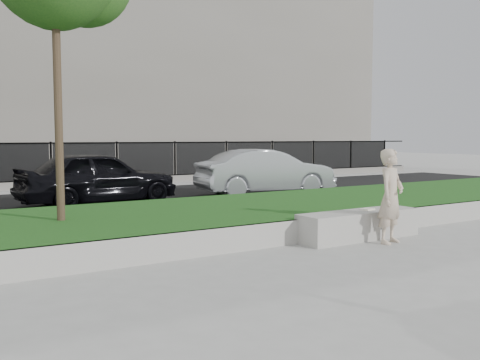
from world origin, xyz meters
TOP-DOWN VIEW (x-y plane):
  - ground at (0.00, 0.00)m, footprint 90.00×90.00m
  - grass_bank at (0.00, 3.00)m, footprint 34.00×4.00m
  - grass_kerb at (0.00, 1.04)m, footprint 34.00×0.08m
  - street at (0.00, 8.50)m, footprint 34.00×7.00m
  - far_pavement at (0.00, 13.00)m, footprint 34.00×3.00m
  - iron_fence at (0.00, 12.00)m, footprint 32.00×0.30m
  - building_facade at (0.00, 20.00)m, footprint 34.00×10.00m
  - stone_bench at (1.95, 0.80)m, footprint 2.37×0.59m
  - man at (2.12, 0.25)m, footprint 0.66×0.53m
  - book at (2.19, 0.84)m, footprint 0.25×0.21m
  - car_dark at (-0.43, 7.70)m, footprint 4.17×1.98m
  - car_silver at (4.54, 7.26)m, footprint 4.29×2.04m

SIDE VIEW (x-z plane):
  - ground at x=0.00m, z-range 0.00..0.00m
  - street at x=0.00m, z-range 0.00..0.04m
  - far_pavement at x=0.00m, z-range 0.00..0.12m
  - grass_bank at x=0.00m, z-range 0.00..0.40m
  - grass_kerb at x=0.00m, z-range 0.00..0.40m
  - stone_bench at x=1.95m, z-range 0.00..0.48m
  - book at x=2.19m, z-range 0.48..0.51m
  - iron_fence at x=0.00m, z-range -0.21..1.29m
  - car_silver at x=4.54m, z-range 0.04..1.40m
  - car_dark at x=-0.43m, z-range 0.04..1.42m
  - man at x=2.12m, z-range 0.00..1.57m
  - building_facade at x=0.00m, z-range 0.00..10.00m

